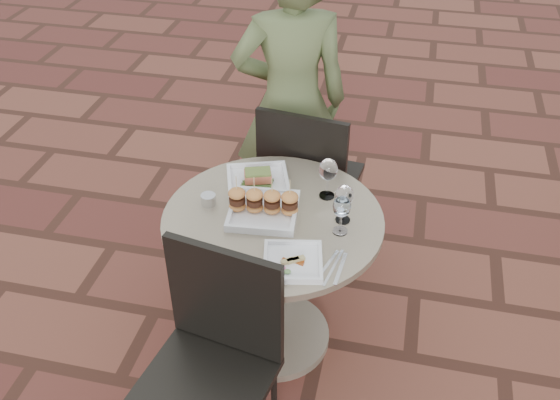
% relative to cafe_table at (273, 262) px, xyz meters
% --- Properties ---
extents(ground, '(60.00, 60.00, 0.00)m').
position_rel_cafe_table_xyz_m(ground, '(0.22, 0.02, -0.48)').
color(ground, brown).
rests_on(ground, ground).
extents(cafe_table, '(0.90, 0.90, 0.73)m').
position_rel_cafe_table_xyz_m(cafe_table, '(0.00, 0.00, 0.00)').
color(cafe_table, gray).
rests_on(cafe_table, ground).
extents(chair_far, '(0.49, 0.49, 0.93)m').
position_rel_cafe_table_xyz_m(chair_far, '(0.03, 0.59, 0.07)').
color(chair_far, black).
rests_on(chair_far, ground).
extents(chair_near, '(0.51, 0.51, 0.93)m').
position_rel_cafe_table_xyz_m(chair_near, '(-0.08, -0.56, 0.07)').
color(chair_near, black).
rests_on(chair_near, ground).
extents(diner, '(0.68, 0.55, 1.61)m').
position_rel_cafe_table_xyz_m(diner, '(-0.10, 0.82, 0.32)').
color(diner, '#4C5931').
rests_on(diner, ground).
extents(plate_salmon, '(0.33, 0.33, 0.07)m').
position_rel_cafe_table_xyz_m(plate_salmon, '(-0.11, 0.20, 0.27)').
color(plate_salmon, white).
rests_on(plate_salmon, cafe_table).
extents(plate_sliders, '(0.30, 0.30, 0.18)m').
position_rel_cafe_table_xyz_m(plate_sliders, '(-0.04, 0.01, 0.29)').
color(plate_sliders, white).
rests_on(plate_sliders, cafe_table).
extents(plate_tuna, '(0.25, 0.25, 0.03)m').
position_rel_cafe_table_xyz_m(plate_tuna, '(0.14, -0.26, 0.26)').
color(plate_tuna, white).
rests_on(plate_tuna, cafe_table).
extents(wine_glass_right, '(0.07, 0.07, 0.17)m').
position_rel_cafe_table_xyz_m(wine_glass_right, '(0.28, -0.03, 0.37)').
color(wine_glass_right, white).
rests_on(wine_glass_right, cafe_table).
extents(wine_glass_mid, '(0.08, 0.08, 0.18)m').
position_rel_cafe_table_xyz_m(wine_glass_mid, '(0.19, 0.19, 0.38)').
color(wine_glass_mid, white).
rests_on(wine_glass_mid, cafe_table).
extents(wine_glass_far, '(0.07, 0.07, 0.17)m').
position_rel_cafe_table_xyz_m(wine_glass_far, '(0.28, 0.04, 0.37)').
color(wine_glass_far, white).
rests_on(wine_glass_far, cafe_table).
extents(steel_ramekin, '(0.06, 0.06, 0.05)m').
position_rel_cafe_table_xyz_m(steel_ramekin, '(-0.28, 0.02, 0.27)').
color(steel_ramekin, silver).
rests_on(steel_ramekin, cafe_table).
extents(cutlery_set, '(0.12, 0.22, 0.00)m').
position_rel_cafe_table_xyz_m(cutlery_set, '(0.29, -0.24, 0.25)').
color(cutlery_set, silver).
rests_on(cutlery_set, cafe_table).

